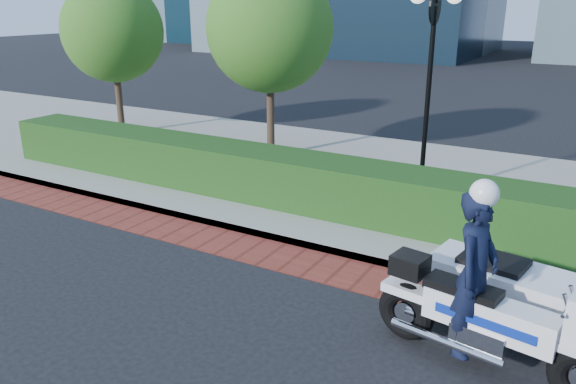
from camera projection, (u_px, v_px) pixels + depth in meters
The scene contains 8 objects.
ground at pixel (242, 299), 8.13m from camera, with size 120.00×120.00×0.00m, color black.
brick_strip at pixel (293, 260), 9.36m from camera, with size 60.00×1.00×0.01m, color maroon.
sidewalk at pixel (388, 183), 13.02m from camera, with size 60.00×8.00×0.15m, color gray.
hedge_main at pixel (346, 188), 10.87m from camera, with size 18.00×1.20×1.00m, color black.
lamppost at pixel (431, 62), 10.96m from camera, with size 1.02×0.70×4.21m.
tree_a at pixel (113, 31), 16.66m from camera, with size 3.00×3.00×4.58m.
tree_b at pixel (270, 29), 14.00m from camera, with size 3.20×3.20×4.89m.
police_motorcycle at pixel (494, 294), 6.70m from camera, with size 2.82×2.22×2.29m.
Camera 1 is at (4.17, -5.89, 4.11)m, focal length 35.00 mm.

